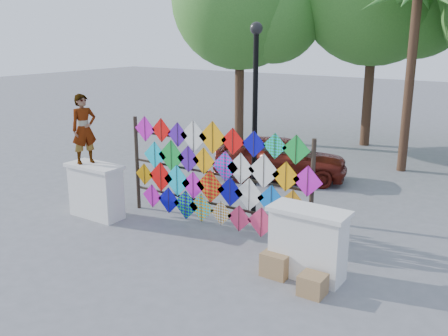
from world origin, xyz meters
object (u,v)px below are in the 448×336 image
(kite_rack, at_px, (216,177))
(vendor_woman, at_px, (84,129))
(sedan, at_px, (281,158))
(lamppost, at_px, (255,103))

(kite_rack, bearing_deg, vendor_woman, -163.21)
(vendor_woman, bearing_deg, kite_rack, -54.30)
(sedan, relative_size, lamppost, 0.87)
(kite_rack, xyz_separation_m, vendor_woman, (-3.06, -0.92, 0.87))
(lamppost, bearing_deg, sedan, 105.75)
(vendor_woman, relative_size, sedan, 0.42)
(kite_rack, distance_m, vendor_woman, 3.31)
(vendor_woman, relative_size, lamppost, 0.36)
(vendor_woman, bearing_deg, sedan, -6.01)
(vendor_woman, distance_m, lamppost, 3.98)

